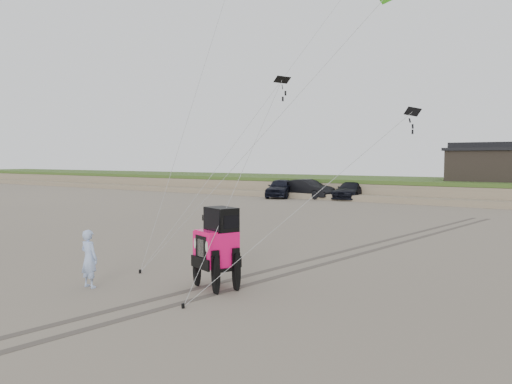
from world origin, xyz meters
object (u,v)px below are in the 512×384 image
man (89,259)px  truck_a (281,188)px  cabin (487,163)px  jeep (216,256)px  truck_b (308,189)px  truck_c (351,190)px

man → truck_a: bearing=-68.2°
cabin → man: (-4.06, -38.08, -2.41)m
cabin → jeep: 36.24m
cabin → jeep: bearing=-91.6°
truck_b → man: truck_b is taller
truck_c → man: size_ratio=3.29×
truck_a → truck_c: 6.60m
cabin → man: 38.38m
cabin → truck_b: (-14.25, -6.14, -2.37)m
truck_a → man: bearing=-86.3°
truck_b → truck_c: size_ratio=0.97×
truck_c → jeep: 32.59m
cabin → truck_c: bearing=-154.6°
cabin → truck_b: bearing=-156.7°
truck_b → truck_a: bearing=117.6°
truck_a → truck_b: 2.57m
jeep → man: size_ratio=2.97×
cabin → truck_a: size_ratio=1.22×
truck_b → man: (10.19, -31.95, -0.04)m
truck_c → jeep: size_ratio=1.11×
truck_a → jeep: bearing=-80.2°
truck_c → man: bearing=-82.3°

